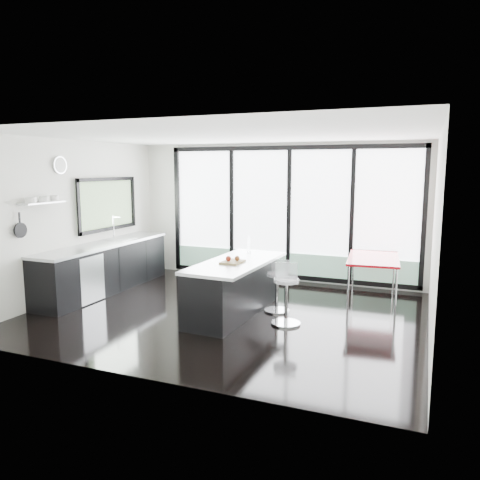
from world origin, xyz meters
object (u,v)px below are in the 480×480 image
at_px(island, 232,287).
at_px(bar_stool_near, 286,302).
at_px(bar_stool_far, 277,292).
at_px(red_table, 373,279).

bearing_deg(island, bar_stool_near, -9.02).
xyz_separation_m(bar_stool_near, bar_stool_far, (-0.32, 0.56, -0.03)).
height_order(bar_stool_far, red_table, red_table).
bearing_deg(bar_stool_near, red_table, 41.65).
relative_size(bar_stool_near, red_table, 0.48).
distance_m(island, bar_stool_near, 0.94).
relative_size(island, red_table, 1.49).
distance_m(bar_stool_near, red_table, 2.03).
height_order(bar_stool_near, red_table, red_table).
distance_m(bar_stool_far, red_table, 1.80).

